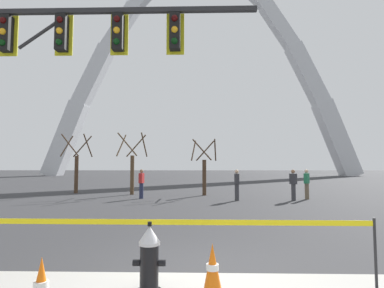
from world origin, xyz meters
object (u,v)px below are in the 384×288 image
at_px(fire_hydrant, 149,259).
at_px(pedestrian_walking_right, 307,184).
at_px(monument_arch, 199,77).
at_px(traffic_signal_gantry, 44,59).
at_px(pedestrian_walking_left, 293,185).
at_px(pedestrian_near_trees, 141,183).
at_px(pedestrian_standing_center, 237,185).
at_px(traffic_cone_mid_sidewalk, 212,271).

distance_m(fire_hydrant, pedestrian_walking_right, 14.08).
bearing_deg(pedestrian_walking_right, fire_hydrant, -117.18).
relative_size(monument_arch, pedestrian_walking_right, 35.80).
relative_size(traffic_signal_gantry, pedestrian_walking_left, 4.92).
relative_size(traffic_signal_gantry, pedestrian_near_trees, 4.92).
height_order(pedestrian_walking_left, pedestrian_walking_right, same).
bearing_deg(pedestrian_standing_center, traffic_cone_mid_sidewalk, -98.27).
xyz_separation_m(pedestrian_walking_right, pedestrian_near_trees, (-8.92, 0.11, 0.00)).
distance_m(traffic_signal_gantry, pedestrian_walking_left, 12.90).
distance_m(traffic_cone_mid_sidewalk, monument_arch, 55.09).
height_order(traffic_cone_mid_sidewalk, pedestrian_standing_center, pedestrian_standing_center).
bearing_deg(pedestrian_walking_left, monument_arch, 96.91).
height_order(monument_arch, pedestrian_walking_left, monument_arch).
distance_m(monument_arch, pedestrian_standing_center, 43.89).
bearing_deg(fire_hydrant, monument_arch, 89.29).
bearing_deg(monument_arch, traffic_signal_gantry, -94.38).
relative_size(pedestrian_walking_left, pedestrian_standing_center, 1.00).
bearing_deg(pedestrian_walking_left, pedestrian_standing_center, -177.61).
height_order(fire_hydrant, monument_arch, monument_arch).
xyz_separation_m(monument_arch, pedestrian_walking_left, (4.87, -40.18, -17.29)).
bearing_deg(pedestrian_walking_left, traffic_cone_mid_sidewalk, -111.16).
xyz_separation_m(fire_hydrant, monument_arch, (0.64, 52.01, 17.64)).
distance_m(fire_hydrant, pedestrian_standing_center, 12.00).
bearing_deg(pedestrian_standing_center, monument_arch, 92.78).
bearing_deg(fire_hydrant, traffic_cone_mid_sidewalk, -9.27).
relative_size(pedestrian_standing_center, pedestrian_walking_right, 1.00).
xyz_separation_m(fire_hydrant, traffic_signal_gantry, (-3.11, 2.94, 3.94)).
bearing_deg(monument_arch, pedestrian_walking_left, -83.09).
bearing_deg(pedestrian_walking_right, pedestrian_standing_center, -168.12).
relative_size(traffic_cone_mid_sidewalk, pedestrian_walking_right, 0.46).
distance_m(traffic_cone_mid_sidewalk, pedestrian_standing_center, 11.99).
distance_m(pedestrian_walking_left, pedestrian_near_trees, 8.04).
height_order(fire_hydrant, pedestrian_standing_center, pedestrian_standing_center).
distance_m(fire_hydrant, traffic_signal_gantry, 5.82).
relative_size(fire_hydrant, pedestrian_walking_right, 0.62).
relative_size(monument_arch, pedestrian_near_trees, 35.80).
bearing_deg(pedestrian_walking_right, traffic_signal_gantry, -134.90).
height_order(traffic_cone_mid_sidewalk, pedestrian_near_trees, pedestrian_near_trees).
relative_size(traffic_signal_gantry, monument_arch, 0.14).
relative_size(traffic_signal_gantry, pedestrian_standing_center, 4.92).
relative_size(monument_arch, pedestrian_standing_center, 35.80).
height_order(pedestrian_walking_right, pedestrian_near_trees, same).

